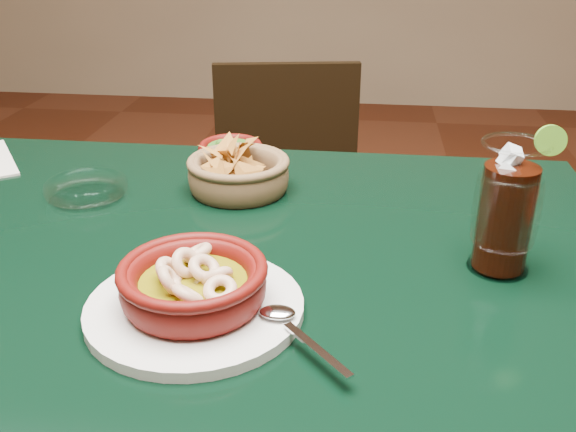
# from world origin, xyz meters

# --- Properties ---
(dining_table) EXTENTS (1.20, 0.80, 0.75)m
(dining_table) POSITION_xyz_m (0.00, 0.00, 0.65)
(dining_table) COLOR black
(dining_table) RESTS_ON ground
(dining_chair) EXTENTS (0.44, 0.44, 0.83)m
(dining_chair) POSITION_xyz_m (0.05, 0.70, 0.46)
(dining_chair) COLOR black
(dining_chair) RESTS_ON ground
(shrimp_plate) EXTENTS (0.30, 0.25, 0.08)m
(shrimp_plate) POSITION_xyz_m (0.05, -0.16, 0.78)
(shrimp_plate) COLOR silver
(shrimp_plate) RESTS_ON dining_table
(chip_basket) EXTENTS (0.20, 0.20, 0.10)m
(chip_basket) POSITION_xyz_m (0.03, 0.19, 0.78)
(chip_basket) COLOR brown
(chip_basket) RESTS_ON dining_table
(guacamole_ramekin) EXTENTS (0.14, 0.14, 0.05)m
(guacamole_ramekin) POSITION_xyz_m (-0.00, 0.31, 0.77)
(guacamole_ramekin) COLOR #4D0A07
(guacamole_ramekin) RESTS_ON dining_table
(cola_drink) EXTENTS (0.17, 0.17, 0.19)m
(cola_drink) POSITION_xyz_m (0.41, -0.01, 0.83)
(cola_drink) COLOR white
(cola_drink) RESTS_ON dining_table
(glass_ashtray) EXTENTS (0.14, 0.14, 0.03)m
(glass_ashtray) POSITION_xyz_m (-0.20, 0.14, 0.77)
(glass_ashtray) COLOR white
(glass_ashtray) RESTS_ON dining_table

